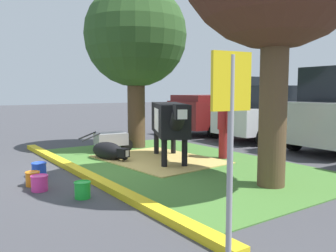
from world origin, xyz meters
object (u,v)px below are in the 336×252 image
at_px(person_handler, 224,128).
at_px(cow_holstein, 170,120).
at_px(bucket_green, 82,189).
at_px(hatchback_white, 272,114).
at_px(pickup_truck_maroon, 233,107).
at_px(bucket_pink, 39,183).
at_px(bucket_orange, 33,178).
at_px(calf_lying, 109,151).
at_px(bucket_blue, 39,169).
at_px(parking_sign, 231,121).
at_px(wheelbarrow, 112,139).
at_px(shade_tree_left, 136,37).

bearing_deg(person_handler, cow_holstein, -109.87).
xyz_separation_m(bucket_green, hatchback_white, (-2.86, 8.52, 0.83)).
relative_size(pickup_truck_maroon, hatchback_white, 1.23).
relative_size(bucket_pink, hatchback_white, 0.07).
height_order(bucket_orange, bucket_pink, bucket_pink).
bearing_deg(hatchback_white, bucket_green, -71.46).
distance_m(calf_lying, bucket_blue, 2.17).
xyz_separation_m(bucket_pink, hatchback_white, (-1.97, 9.00, 0.83)).
bearing_deg(bucket_green, bucket_blue, -174.50).
bearing_deg(bucket_blue, hatchback_white, 95.63).
height_order(calf_lying, person_handler, person_handler).
bearing_deg(bucket_orange, bucket_blue, 156.04).
distance_m(parking_sign, bucket_pink, 4.44).
bearing_deg(wheelbarrow, cow_holstein, 15.45).
bearing_deg(calf_lying, hatchback_white, 90.54).
distance_m(calf_lying, wheelbarrow, 1.23).
relative_size(cow_holstein, bucket_green, 10.02).
bearing_deg(parking_sign, bucket_blue, -175.34).
distance_m(cow_holstein, parking_sign, 5.71).
height_order(shade_tree_left, hatchback_white, shade_tree_left).
bearing_deg(person_handler, bucket_orange, -91.59).
bearing_deg(bucket_green, cow_holstein, 119.10).
relative_size(calf_lying, person_handler, 0.85).
bearing_deg(bucket_blue, bucket_green, 5.50).
height_order(shade_tree_left, calf_lying, shade_tree_left).
relative_size(bucket_pink, bucket_green, 1.09).
bearing_deg(wheelbarrow, shade_tree_left, 106.92).
height_order(wheelbarrow, hatchback_white, hatchback_white).
bearing_deg(bucket_orange, hatchback_white, 99.73).
distance_m(calf_lying, parking_sign, 6.40).
bearing_deg(person_handler, shade_tree_left, -161.86).
relative_size(bucket_orange, pickup_truck_maroon, 0.05).
height_order(shade_tree_left, cow_holstein, shade_tree_left).
height_order(bucket_blue, hatchback_white, hatchback_white).
distance_m(cow_holstein, wheelbarrow, 2.36).
xyz_separation_m(parking_sign, bucket_green, (-3.27, -0.24, -1.40)).
bearing_deg(pickup_truck_maroon, person_handler, -47.72).
distance_m(cow_holstein, bucket_green, 3.59).
bearing_deg(calf_lying, parking_sign, -14.64).
relative_size(cow_holstein, wheelbarrow, 1.81).
height_order(bucket_blue, bucket_orange, bucket_blue).
distance_m(shade_tree_left, pickup_truck_maroon, 6.12).
bearing_deg(bucket_orange, bucket_green, 20.79).
bearing_deg(calf_lying, cow_holstein, 47.45).
height_order(person_handler, hatchback_white, hatchback_white).
bearing_deg(bucket_pink, calf_lying, 129.69).
relative_size(parking_sign, bucket_blue, 6.84).
bearing_deg(shade_tree_left, bucket_pink, -50.20).
relative_size(calf_lying, wheelbarrow, 0.82).
height_order(wheelbarrow, bucket_pink, wheelbarrow).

